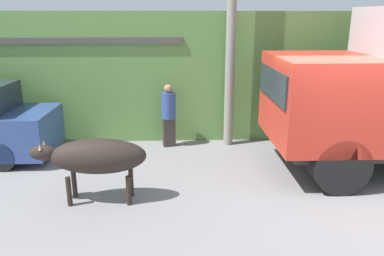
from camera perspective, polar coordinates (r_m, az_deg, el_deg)
The scene contains 6 objects.
ground_plane at distance 7.74m, azimuth 21.88°, elevation -9.48°, with size 60.00×60.00×0.00m, color gray.
hillside_embankment at distance 12.76m, azimuth 12.08°, elevation 9.30°, with size 32.00×5.24×3.38m.
building_backdrop at distance 11.52m, azimuth -17.53°, elevation 6.60°, with size 6.34×2.70×2.74m.
brown_cow at distance 6.88m, azimuth -14.44°, elevation -4.26°, with size 2.06×0.64×1.19m.
pedestrian_on_hill at distance 9.55m, azimuth -3.58°, elevation 2.28°, with size 0.43×0.43×1.62m.
utility_pole at distance 9.42m, azimuth 6.04°, elevation 16.88°, with size 0.90×0.24×6.38m.
Camera 1 is at (-3.07, -6.31, 3.26)m, focal length 35.00 mm.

